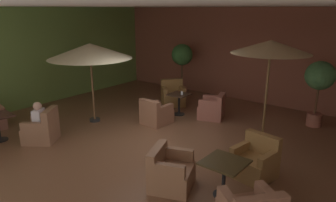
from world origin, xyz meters
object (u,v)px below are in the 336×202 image
at_px(armchair_front_left_south, 212,109).
at_px(armchair_mid_center_east, 170,172).
at_px(armchair_front_left_north, 173,96).
at_px(armchair_front_right_south, 42,130).
at_px(iced_drink_cup, 182,93).
at_px(armchair_front_left_east, 156,114).
at_px(cafe_table_mid_center, 224,169).
at_px(potted_tree_mid_left, 182,59).
at_px(cafe_table_front_left, 179,100).
at_px(patio_umbrella_tall_red, 271,48).
at_px(patron_blue_shirt, 38,115).
at_px(armchair_mid_center_north, 255,162).
at_px(potted_tree_left_corner, 319,81).
at_px(patio_umbrella_center_beige, 90,51).

xyz_separation_m(armchair_front_left_south, armchair_mid_center_east, (1.35, -3.96, -0.01)).
height_order(armchair_front_left_north, armchair_front_right_south, armchair_front_left_north).
height_order(armchair_front_left_north, iced_drink_cup, armchair_front_left_north).
bearing_deg(armchair_front_right_south, armchair_front_left_north, 80.96).
relative_size(armchair_front_left_north, armchair_mid_center_east, 1.05).
bearing_deg(armchair_front_left_east, armchair_front_right_south, -118.06).
height_order(cafe_table_mid_center, potted_tree_mid_left, potted_tree_mid_left).
height_order(cafe_table_front_left, patio_umbrella_tall_red, patio_umbrella_tall_red).
bearing_deg(cafe_table_mid_center, armchair_front_left_south, 122.77).
bearing_deg(patron_blue_shirt, cafe_table_front_left, 67.96).
bearing_deg(patron_blue_shirt, armchair_mid_center_north, 18.67).
bearing_deg(patron_blue_shirt, armchair_front_left_north, 80.54).
bearing_deg(armchair_front_left_north, armchair_front_left_east, -67.73).
bearing_deg(cafe_table_front_left, armchair_front_left_north, 137.48).
relative_size(armchair_front_left_north, patio_umbrella_tall_red, 0.41).
height_order(cafe_table_front_left, potted_tree_left_corner, potted_tree_left_corner).
bearing_deg(armchair_mid_center_east, patio_umbrella_center_beige, 159.82).
height_order(armchair_front_left_east, armchair_front_left_south, armchair_front_left_south).
relative_size(potted_tree_mid_left, patron_blue_shirt, 3.16).
bearing_deg(armchair_mid_center_east, armchair_mid_center_north, 50.70).
bearing_deg(potted_tree_left_corner, armchair_front_left_east, -144.38).
xyz_separation_m(armchair_front_left_north, armchair_front_left_east, (0.76, -1.86, -0.03)).
relative_size(cafe_table_front_left, armchair_front_left_north, 0.64).
relative_size(cafe_table_mid_center, potted_tree_left_corner, 0.40).
bearing_deg(cafe_table_front_left, patron_blue_shirt, -112.04).
relative_size(patio_umbrella_center_beige, potted_tree_left_corner, 1.26).
distance_m(armchair_front_right_south, potted_tree_mid_left, 5.85).
distance_m(armchair_front_left_north, potted_tree_mid_left, 1.60).
bearing_deg(iced_drink_cup, armchair_front_left_east, -99.45).
height_order(armchair_mid_center_east, patron_blue_shirt, patron_blue_shirt).
xyz_separation_m(armchair_front_left_south, potted_tree_left_corner, (2.72, 1.28, 1.06)).
height_order(armchair_front_left_east, patron_blue_shirt, patron_blue_shirt).
bearing_deg(cafe_table_front_left, armchair_front_right_south, -111.68).
distance_m(armchair_front_left_east, armchair_mid_center_east, 3.51).
bearing_deg(armchair_mid_center_north, armchair_front_left_east, 162.71).
bearing_deg(armchair_front_right_south, armchair_mid_center_east, 4.60).
relative_size(armchair_front_right_south, cafe_table_mid_center, 1.35).
distance_m(armchair_mid_center_east, potted_tree_mid_left, 6.58).
distance_m(potted_tree_left_corner, iced_drink_cup, 4.04).
distance_m(armchair_front_right_south, patio_umbrella_tall_red, 6.17).
bearing_deg(armchair_front_left_south, cafe_table_mid_center, -57.23).
bearing_deg(potted_tree_left_corner, armchair_front_left_south, -154.78).
bearing_deg(armchair_front_left_east, cafe_table_front_left, 87.02).
relative_size(armchair_front_left_north, patio_umbrella_center_beige, 0.44).
bearing_deg(potted_tree_left_corner, cafe_table_mid_center, -94.75).
xyz_separation_m(armchair_front_left_north, patron_blue_shirt, (-0.78, -4.71, 0.38)).
xyz_separation_m(potted_tree_mid_left, patron_blue_shirt, (-0.43, -5.75, -0.77)).
relative_size(patron_blue_shirt, iced_drink_cup, 5.95).
height_order(armchair_front_left_south, armchair_mid_center_east, armchair_mid_center_east).
bearing_deg(patio_umbrella_center_beige, patio_umbrella_tall_red, 21.52).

